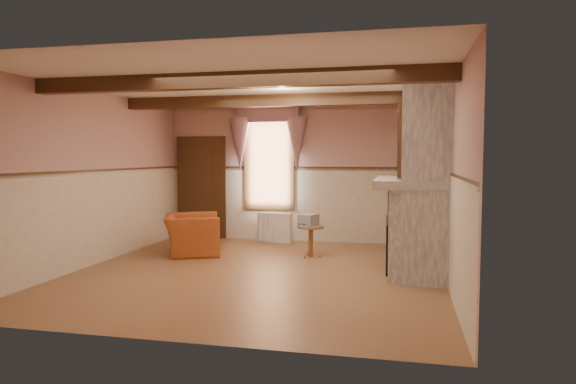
% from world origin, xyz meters
% --- Properties ---
extents(floor, '(5.50, 6.00, 0.01)m').
position_xyz_m(floor, '(0.00, 0.00, 0.00)').
color(floor, brown).
rests_on(floor, ground).
extents(ceiling, '(5.50, 6.00, 0.01)m').
position_xyz_m(ceiling, '(0.00, 0.00, 2.80)').
color(ceiling, silver).
rests_on(ceiling, wall_back).
extents(wall_back, '(5.50, 0.02, 2.80)m').
position_xyz_m(wall_back, '(0.00, 3.00, 1.40)').
color(wall_back, tan).
rests_on(wall_back, floor).
extents(wall_front, '(5.50, 0.02, 2.80)m').
position_xyz_m(wall_front, '(0.00, -3.00, 1.40)').
color(wall_front, tan).
rests_on(wall_front, floor).
extents(wall_left, '(0.02, 6.00, 2.80)m').
position_xyz_m(wall_left, '(-2.75, 0.00, 1.40)').
color(wall_left, tan).
rests_on(wall_left, floor).
extents(wall_right, '(0.02, 6.00, 2.80)m').
position_xyz_m(wall_right, '(2.75, 0.00, 1.40)').
color(wall_right, tan).
rests_on(wall_right, floor).
extents(wainscot, '(5.50, 6.00, 1.50)m').
position_xyz_m(wainscot, '(0.00, 0.00, 0.75)').
color(wainscot, beige).
rests_on(wainscot, floor).
extents(chair_rail, '(5.50, 6.00, 0.08)m').
position_xyz_m(chair_rail, '(0.00, 0.00, 1.50)').
color(chair_rail, black).
rests_on(chair_rail, wainscot).
extents(firebox, '(0.20, 0.95, 0.90)m').
position_xyz_m(firebox, '(2.00, 0.60, 0.45)').
color(firebox, black).
rests_on(firebox, floor).
extents(armchair, '(1.30, 1.37, 0.70)m').
position_xyz_m(armchair, '(-1.55, 1.14, 0.35)').
color(armchair, '#994219').
rests_on(armchair, floor).
extents(side_table, '(0.47, 0.47, 0.55)m').
position_xyz_m(side_table, '(0.58, 1.31, 0.28)').
color(side_table, brown).
rests_on(side_table, floor).
extents(book_stack, '(0.35, 0.39, 0.20)m').
position_xyz_m(book_stack, '(0.54, 1.30, 0.65)').
color(book_stack, '#B7AD8C').
rests_on(book_stack, side_table).
extents(radiator, '(0.72, 0.28, 0.60)m').
position_xyz_m(radiator, '(-0.41, 2.70, 0.30)').
color(radiator, silver).
rests_on(radiator, floor).
extents(bowl, '(0.34, 0.34, 0.08)m').
position_xyz_m(bowl, '(2.24, 0.40, 1.46)').
color(bowl, brown).
rests_on(bowl, mantel).
extents(mantel_clock, '(0.14, 0.24, 0.20)m').
position_xyz_m(mantel_clock, '(2.24, 1.35, 1.52)').
color(mantel_clock, black).
rests_on(mantel_clock, mantel).
extents(oil_lamp, '(0.11, 0.11, 0.28)m').
position_xyz_m(oil_lamp, '(2.24, 1.08, 1.56)').
color(oil_lamp, '#C47E37').
rests_on(oil_lamp, mantel).
extents(candle_red, '(0.06, 0.06, 0.16)m').
position_xyz_m(candle_red, '(2.24, 0.05, 1.50)').
color(candle_red, maroon).
rests_on(candle_red, mantel).
extents(jar_yellow, '(0.06, 0.06, 0.12)m').
position_xyz_m(jar_yellow, '(2.24, 0.22, 1.48)').
color(jar_yellow, gold).
rests_on(jar_yellow, mantel).
extents(fireplace, '(0.85, 2.00, 2.80)m').
position_xyz_m(fireplace, '(2.42, 0.60, 1.40)').
color(fireplace, gray).
rests_on(fireplace, floor).
extents(mantel, '(1.05, 2.05, 0.12)m').
position_xyz_m(mantel, '(2.24, 0.60, 1.36)').
color(mantel, gray).
rests_on(mantel, fireplace).
extents(overmantel_mirror, '(0.06, 1.44, 1.04)m').
position_xyz_m(overmantel_mirror, '(2.06, 0.60, 1.97)').
color(overmantel_mirror, silver).
rests_on(overmantel_mirror, fireplace).
extents(door, '(1.10, 0.10, 2.10)m').
position_xyz_m(door, '(-2.10, 2.94, 1.05)').
color(door, black).
rests_on(door, floor).
extents(window, '(1.06, 0.08, 2.02)m').
position_xyz_m(window, '(-0.60, 2.97, 1.65)').
color(window, white).
rests_on(window, wall_back).
extents(window_drapes, '(1.30, 0.14, 1.40)m').
position_xyz_m(window_drapes, '(-0.60, 2.88, 2.25)').
color(window_drapes, gray).
rests_on(window_drapes, wall_back).
extents(ceiling_beam_front, '(5.50, 0.18, 0.20)m').
position_xyz_m(ceiling_beam_front, '(0.00, -1.20, 2.70)').
color(ceiling_beam_front, black).
rests_on(ceiling_beam_front, ceiling).
extents(ceiling_beam_back, '(5.50, 0.18, 0.20)m').
position_xyz_m(ceiling_beam_back, '(0.00, 1.20, 2.70)').
color(ceiling_beam_back, black).
rests_on(ceiling_beam_back, ceiling).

